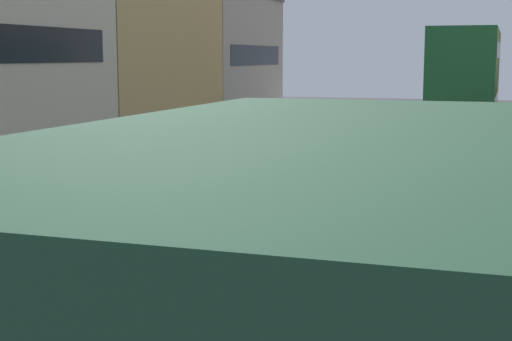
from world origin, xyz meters
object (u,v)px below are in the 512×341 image
at_px(sedan_left_lane_third, 103,200).
at_px(coupe_centre_lane_fourth, 316,172).
at_px(sedan_centre_lane_second, 137,276).
at_px(sedan_left_lane_fifth, 261,147).
at_px(sedan_centre_lane_fifth, 349,150).
at_px(hatchback_centre_lane_third, 250,208).
at_px(wagon_right_lane_far, 437,197).
at_px(sedan_right_lane_behind_truck, 409,258).
at_px(pedestrian_near_kerb, 61,164).
at_px(sedan_left_lane_fourth, 200,166).
at_px(bus_mid_queue_primary, 466,83).

distance_m(sedan_left_lane_third, coupe_centre_lane_fourth, 6.58).
height_order(sedan_centre_lane_second, sedan_left_lane_fifth, same).
height_order(sedan_centre_lane_fifth, sedan_left_lane_fifth, same).
relative_size(hatchback_centre_lane_third, sedan_centre_lane_fifth, 1.01).
distance_m(hatchback_centre_lane_third, wagon_right_lane_far, 4.46).
height_order(sedan_left_lane_third, sedan_right_lane_behind_truck, same).
height_order(hatchback_centre_lane_third, sedan_centre_lane_fifth, same).
relative_size(sedan_right_lane_behind_truck, pedestrian_near_kerb, 2.64).
relative_size(coupe_centre_lane_fourth, sedan_left_lane_fourth, 1.01).
bearing_deg(pedestrian_near_kerb, bus_mid_queue_primary, -160.04).
relative_size(coupe_centre_lane_fourth, pedestrian_near_kerb, 2.64).
relative_size(coupe_centre_lane_fourth, sedan_centre_lane_fifth, 1.01).
bearing_deg(sedan_right_lane_behind_truck, pedestrian_near_kerb, 60.19).
height_order(sedan_left_lane_fifth, pedestrian_near_kerb, pedestrian_near_kerb).
height_order(sedan_centre_lane_second, pedestrian_near_kerb, pedestrian_near_kerb).
height_order(sedan_centre_lane_second, coupe_centre_lane_fourth, same).
bearing_deg(sedan_centre_lane_fifth, pedestrian_near_kerb, 136.13).
height_order(wagon_right_lane_far, bus_mid_queue_primary, bus_mid_queue_primary).
bearing_deg(coupe_centre_lane_fourth, sedan_left_lane_third, 149.98).
height_order(sedan_left_lane_third, wagon_right_lane_far, same).
bearing_deg(sedan_right_lane_behind_truck, bus_mid_queue_primary, 3.02).
distance_m(sedan_left_lane_fifth, sedan_right_lane_behind_truck, 15.23).
height_order(sedan_centre_lane_fifth, sedan_right_lane_behind_truck, same).
bearing_deg(coupe_centre_lane_fourth, hatchback_centre_lane_third, -178.68).
distance_m(sedan_left_lane_third, pedestrian_near_kerb, 5.05).
distance_m(sedan_left_lane_fourth, wagon_right_lane_far, 7.53).
xyz_separation_m(hatchback_centre_lane_third, sedan_left_lane_fourth, (-3.31, 5.40, 0.00)).
height_order(hatchback_centre_lane_third, pedestrian_near_kerb, pedestrian_near_kerb).
xyz_separation_m(sedan_left_lane_fourth, sedan_left_lane_fifth, (0.23, 5.21, 0.00)).
bearing_deg(sedan_left_lane_fourth, hatchback_centre_lane_third, -147.56).
bearing_deg(sedan_right_lane_behind_truck, sedan_left_lane_fifth, 28.91).
bearing_deg(sedan_left_lane_fifth, sedan_left_lane_fourth, -179.39).
relative_size(hatchback_centre_lane_third, sedan_left_lane_third, 1.00).
distance_m(coupe_centre_lane_fourth, bus_mid_queue_primary, 13.92).
height_order(bus_mid_queue_primary, pedestrian_near_kerb, bus_mid_queue_primary).
bearing_deg(sedan_centre_lane_fifth, hatchback_centre_lane_third, -179.41).
relative_size(sedan_centre_lane_fifth, bus_mid_queue_primary, 0.41).
bearing_deg(sedan_centre_lane_fifth, wagon_right_lane_far, -154.90).
distance_m(sedan_right_lane_behind_truck, wagon_right_lane_far, 5.59).
bearing_deg(bus_mid_queue_primary, sedan_right_lane_behind_truck, -179.12).
height_order(coupe_centre_lane_fourth, sedan_centre_lane_fifth, same).
bearing_deg(bus_mid_queue_primary, sedan_left_lane_fifth, 141.47).
bearing_deg(sedan_left_lane_fifth, bus_mid_queue_primary, -35.85).
xyz_separation_m(sedan_centre_lane_fifth, bus_mid_queue_primary, (3.44, 8.20, 2.03)).
bearing_deg(hatchback_centre_lane_third, sedan_right_lane_behind_truck, -132.21).
bearing_deg(wagon_right_lane_far, sedan_left_lane_third, 110.59).
relative_size(hatchback_centre_lane_third, sedan_left_lane_fourth, 1.01).
relative_size(coupe_centre_lane_fourth, bus_mid_queue_primary, 0.42).
bearing_deg(sedan_left_lane_fourth, pedestrian_near_kerb, 117.81).
height_order(hatchback_centre_lane_third, sedan_right_lane_behind_truck, same).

